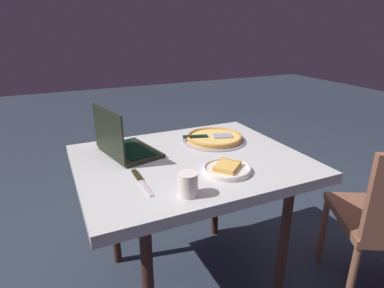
# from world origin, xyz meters

# --- Properties ---
(ground_plane) EXTENTS (12.00, 12.00, 0.00)m
(ground_plane) POSITION_xyz_m (0.00, 0.00, 0.00)
(ground_plane) COLOR #2D3645
(dining_table) EXTENTS (1.05, 0.85, 0.75)m
(dining_table) POSITION_xyz_m (0.00, 0.00, 0.68)
(dining_table) COLOR silver
(dining_table) RESTS_ON ground_plane
(laptop) EXTENTS (0.28, 0.35, 0.24)m
(laptop) POSITION_xyz_m (0.28, -0.17, 0.80)
(laptop) COLOR black
(laptop) RESTS_ON dining_table
(pizza_plate) EXTENTS (0.21, 0.21, 0.04)m
(pizza_plate) POSITION_xyz_m (-0.08, 0.20, 0.76)
(pizza_plate) COLOR white
(pizza_plate) RESTS_ON dining_table
(pizza_tray) EXTENTS (0.35, 0.35, 0.04)m
(pizza_tray) POSITION_xyz_m (-0.22, -0.17, 0.76)
(pizza_tray) COLOR #9F92A3
(pizza_tray) RESTS_ON dining_table
(table_knife) EXTENTS (0.02, 0.24, 0.01)m
(table_knife) POSITION_xyz_m (0.28, 0.13, 0.75)
(table_knife) COLOR beige
(table_knife) RESTS_ON dining_table
(drink_cup) EXTENTS (0.07, 0.07, 0.09)m
(drink_cup) POSITION_xyz_m (0.16, 0.32, 0.79)
(drink_cup) COLOR white
(drink_cup) RESTS_ON dining_table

